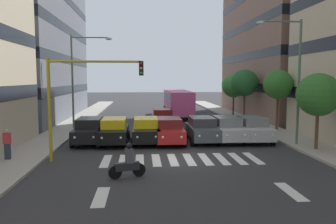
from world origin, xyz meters
name	(u,v)px	position (x,y,z in m)	size (l,w,h in m)	color
ground_plane	(181,160)	(0.00, 0.00, 0.00)	(180.00, 180.00, 0.00)	#2D2D30
sidewalk_left	(332,155)	(-8.65, 0.00, 0.07)	(2.59, 90.00, 0.15)	#9E998E
sidewalk_right	(18,161)	(8.65, 0.00, 0.07)	(2.59, 90.00, 0.15)	#9E998E
building_right_block_0	(14,30)	(15.86, -20.27, 9.64)	(11.87, 22.50, 19.28)	slate
crosswalk_markings	(181,159)	(0.00, 0.00, 0.00)	(8.55, 2.80, 0.01)	silver
lane_arrow_0	(291,191)	(-3.68, 5.50, 0.00)	(0.50, 2.20, 0.01)	silver
lane_arrow_1	(101,197)	(3.68, 5.50, 0.00)	(0.50, 2.20, 0.01)	silver
car_0	(252,129)	(-5.68, -4.98, 0.89)	(2.02, 4.44, 1.72)	#B2B7BC
car_1	(227,129)	(-3.88, -5.06, 0.89)	(2.02, 4.44, 1.72)	#B2B7BC
car_2	(202,129)	(-2.09, -5.06, 0.89)	(2.02, 4.44, 1.72)	#474C51
car_3	(169,130)	(0.25, -4.73, 0.89)	(2.02, 4.44, 1.72)	maroon
car_4	(146,130)	(1.82, -4.93, 0.89)	(2.02, 4.44, 1.72)	black
car_5	(114,131)	(3.99, -4.83, 0.89)	(2.02, 4.44, 1.72)	black
car_6	(90,130)	(5.67, -5.11, 0.89)	(2.02, 4.44, 1.72)	black
car_row2_0	(163,118)	(0.26, -11.62, 0.89)	(2.02, 4.44, 1.72)	maroon
bus_behind_traffic	(178,101)	(-2.09, -20.73, 1.86)	(2.78, 10.50, 3.00)	#DB5193
motorcycle_with_rider	(128,164)	(2.76, 3.15, 0.65)	(1.64, 0.63, 1.57)	black
traffic_light_gantry	(78,91)	(5.47, -0.12, 3.75)	(5.04, 0.36, 5.50)	#AD991E
street_lamp_left	(293,70)	(-7.51, -2.94, 4.97)	(2.98, 0.28, 7.97)	#4C6B56
street_lamp_right	(79,72)	(7.40, -11.23, 4.96)	(3.47, 0.28, 7.85)	#4C6B56
street_tree_0	(318,95)	(-8.43, -1.39, 3.44)	(2.59, 2.59, 4.59)	#513823
street_tree_1	(278,85)	(-8.86, -8.37, 3.92)	(2.37, 2.37, 4.97)	#513823
street_tree_2	(245,83)	(-8.45, -15.79, 3.96)	(2.74, 2.74, 5.20)	#513823
street_tree_3	(234,86)	(-8.72, -20.80, 3.55)	(2.74, 2.74, 4.78)	#513823
pedestrian_waiting	(7,143)	(9.22, -0.22, 1.00)	(0.36, 0.24, 1.63)	#2D3347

